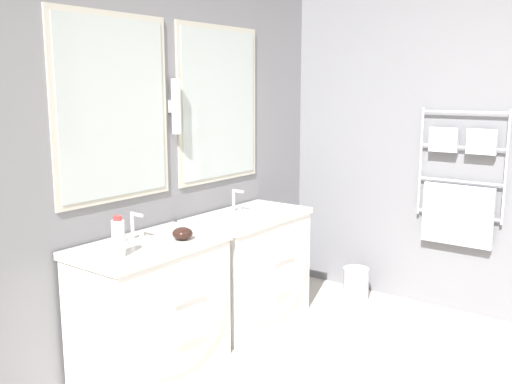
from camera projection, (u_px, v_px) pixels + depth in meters
The scene contains 10 objects.
wall_back at pixel (116, 150), 3.42m from camera, with size 5.66×0.14×2.60m.
wall_right at pixel (429, 139), 4.33m from camera, with size 0.13×4.10×2.60m.
vanity_left at pixel (155, 308), 3.36m from camera, with size 0.91×0.57×0.80m.
vanity_right at pixel (252, 267), 4.10m from camera, with size 0.91×0.57×0.80m.
faucet_left at pixel (134, 226), 3.37m from camera, with size 0.17×0.10×0.16m.
faucet_right at pixel (235, 201), 4.11m from camera, with size 0.17×0.10×0.16m.
toiletry_bottle at pixel (118, 237), 3.01m from camera, with size 0.07×0.07×0.22m.
amenity_bowl at pixel (182, 233), 3.36m from camera, with size 0.12×0.12×0.07m.
soap_dish at pixel (249, 219), 3.81m from camera, with size 0.10×0.07×0.04m.
waste_bin at pixel (356, 283), 4.58m from camera, with size 0.21×0.21×0.26m.
Camera 1 is at (-2.20, -0.62, 1.69)m, focal length 40.00 mm.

